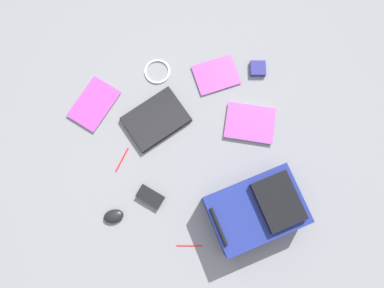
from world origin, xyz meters
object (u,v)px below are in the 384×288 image
at_px(book_comic, 250,123).
at_px(earbud_pouch, 258,69).
at_px(book_manual, 94,104).
at_px(power_brick, 150,197).
at_px(cable_coil, 157,72).
at_px(pen_blue, 189,246).
at_px(book_red, 216,75).
at_px(laptop, 156,119).
at_px(pen_black, 122,160).
at_px(backpack, 256,209).
at_px(computer_mouse, 114,216).

xyz_separation_m(book_comic, earbud_pouch, (0.30, -0.09, 0.00)).
relative_size(book_manual, power_brick, 2.38).
relative_size(cable_coil, earbud_pouch, 1.71).
bearing_deg(power_brick, pen_blue, -147.38).
bearing_deg(book_comic, cable_coil, 52.93).
bearing_deg(book_red, power_brick, 145.96).
relative_size(laptop, cable_coil, 2.71).
distance_m(power_brick, earbud_pouch, 0.91).
bearing_deg(power_brick, earbud_pouch, -46.04).
height_order(book_manual, earbud_pouch, earbud_pouch).
distance_m(book_manual, earbud_pouch, 0.92).
bearing_deg(book_comic, laptop, 81.26).
height_order(book_red, pen_black, book_red).
xyz_separation_m(book_comic, pen_black, (-0.12, 0.70, -0.01)).
bearing_deg(earbud_pouch, backpack, 169.54).
relative_size(book_red, computer_mouse, 2.63).
relative_size(laptop, power_brick, 2.91).
xyz_separation_m(laptop, cable_coil, (0.28, -0.03, -0.01)).
bearing_deg(power_brick, book_comic, -59.85).
distance_m(laptop, book_manual, 0.35).
xyz_separation_m(book_comic, cable_coil, (0.35, 0.47, -0.01)).
relative_size(laptop, computer_mouse, 3.86).
relative_size(book_red, cable_coil, 1.85).
xyz_separation_m(computer_mouse, pen_black, (0.29, -0.06, -0.01)).
height_order(power_brick, earbud_pouch, power_brick).
distance_m(cable_coil, pen_black, 0.53).
bearing_deg(book_manual, book_comic, -103.80).
bearing_deg(power_brick, book_red, -34.04).
xyz_separation_m(book_red, pen_black, (-0.41, 0.55, -0.00)).
bearing_deg(cable_coil, earbud_pouch, -95.21).
xyz_separation_m(backpack, earbud_pouch, (0.76, -0.14, -0.08)).
xyz_separation_m(book_manual, book_comic, (-0.20, -0.83, 0.00)).
bearing_deg(book_red, laptop, 121.55).
distance_m(laptop, power_brick, 0.41).
bearing_deg(backpack, pen_blue, 112.44).
bearing_deg(pen_blue, backpack, -67.56).
bearing_deg(book_manual, pen_black, -158.64).
relative_size(book_comic, power_brick, 2.26).
distance_m(book_manual, computer_mouse, 0.61).
bearing_deg(pen_blue, laptop, 8.80).
bearing_deg(power_brick, laptop, -9.32).
xyz_separation_m(backpack, pen_black, (0.33, 0.65, -0.09)).
relative_size(book_manual, book_comic, 1.05).
distance_m(book_manual, pen_black, 0.35).
height_order(computer_mouse, pen_black, computer_mouse).
bearing_deg(laptop, book_comic, -98.74).
height_order(cable_coil, pen_black, cable_coil).
height_order(book_comic, pen_blue, book_comic).
relative_size(power_brick, pen_blue, 1.03).
bearing_deg(earbud_pouch, pen_blue, 151.68).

